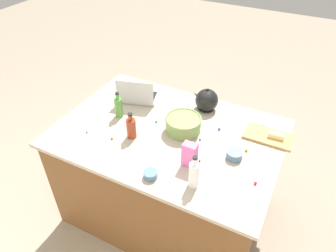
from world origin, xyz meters
TOP-DOWN VIEW (x-y plane):
  - ground_plane at (0.00, 0.00)m, footprint 12.00×12.00m
  - island_counter at (0.00, 0.00)m, footprint 1.60×1.12m
  - laptop at (0.41, -0.25)m, footprint 0.36×0.31m
  - mixing_bowl_large at (-0.09, -0.06)m, footprint 0.26×0.26m
  - bottle_olive at (0.42, -0.00)m, footprint 0.06×0.06m
  - bottle_vinegar at (-0.36, 0.38)m, footprint 0.06×0.06m
  - bottle_soy at (0.20, 0.17)m, footprint 0.07×0.07m
  - kettle at (-0.14, -0.39)m, footprint 0.21×0.18m
  - cutting_board at (-0.66, -0.26)m, footprint 0.34×0.19m
  - butter_stick_left at (-0.71, -0.26)m, footprint 0.11×0.04m
  - ramekin_small at (-0.51, 0.05)m, footprint 0.11×0.11m
  - ramekin_medium at (-0.11, 0.44)m, footprint 0.09×0.09m
  - candy_bag at (-0.27, 0.24)m, footprint 0.09×0.06m
  - candy_0 at (0.51, 0.28)m, footprint 0.01×0.01m
  - candy_1 at (-0.60, -0.37)m, footprint 0.02×0.02m
  - candy_2 at (-0.69, 0.21)m, footprint 0.02×0.02m
  - candy_3 at (-0.56, -0.05)m, footprint 0.02×0.02m
  - candy_4 at (-0.32, 0.18)m, footprint 0.01×0.01m
  - candy_5 at (0.13, -0.05)m, footprint 0.02×0.02m
  - candy_6 at (0.31, 0.26)m, footprint 0.02×0.02m
  - candy_7 at (-0.33, -0.18)m, footprint 0.02×0.02m
  - candy_8 at (-0.24, -0.02)m, footprint 0.02×0.02m

SIDE VIEW (x-z plane):
  - ground_plane at x=0.00m, z-range 0.00..0.00m
  - island_counter at x=0.00m, z-range 0.00..0.90m
  - candy_0 at x=0.51m, z-range 0.90..0.91m
  - candy_4 at x=-0.32m, z-range 0.90..0.91m
  - candy_8 at x=-0.24m, z-range 0.90..0.92m
  - candy_1 at x=-0.60m, z-range 0.90..0.92m
  - candy_6 at x=0.31m, z-range 0.90..0.92m
  - candy_5 at x=0.13m, z-range 0.90..0.92m
  - cutting_board at x=-0.66m, z-range 0.90..0.92m
  - candy_2 at x=-0.69m, z-range 0.90..0.92m
  - candy_7 at x=-0.33m, z-range 0.90..0.92m
  - candy_3 at x=-0.56m, z-range 0.90..0.92m
  - ramekin_medium at x=-0.11m, z-range 0.90..0.94m
  - ramekin_small at x=-0.51m, z-range 0.90..0.95m
  - butter_stick_left at x=-0.71m, z-range 0.92..0.95m
  - laptop at x=0.41m, z-range 0.84..1.06m
  - mixing_bowl_large at x=-0.09m, z-range 0.90..1.02m
  - kettle at x=-0.14m, z-range 0.88..1.08m
  - bottle_soy at x=0.20m, z-range 0.88..1.08m
  - bottle_olive at x=0.42m, z-range 0.88..1.09m
  - candy_bag at x=-0.27m, z-range 0.90..1.07m
  - bottle_vinegar at x=-0.36m, z-range 0.88..1.11m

